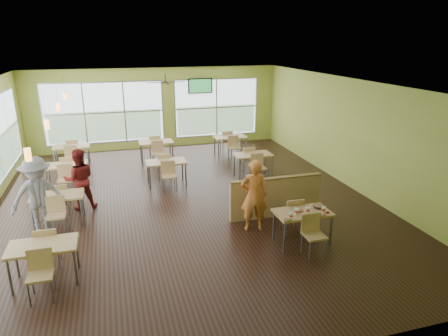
{
  "coord_description": "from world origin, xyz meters",
  "views": [
    {
      "loc": [
        -1.82,
        -10.08,
        4.32
      ],
      "look_at": [
        0.85,
        -0.85,
        1.16
      ],
      "focal_mm": 32.0,
      "sensor_mm": 36.0,
      "label": 1
    }
  ],
  "objects": [
    {
      "name": "room",
      "position": [
        0.0,
        0.0,
        1.6
      ],
      "size": [
        12.0,
        12.04,
        3.2
      ],
      "color": "black",
      "rests_on": "ground"
    },
    {
      "name": "window_bays",
      "position": [
        -2.65,
        3.08,
        1.48
      ],
      "size": [
        9.24,
        10.24,
        2.38
      ],
      "color": "white",
      "rests_on": "room"
    },
    {
      "name": "main_table",
      "position": [
        2.0,
        -3.0,
        0.63
      ],
      "size": [
        1.22,
        1.52,
        0.87
      ],
      "color": "tan",
      "rests_on": "floor"
    },
    {
      "name": "half_wall_divider",
      "position": [
        2.0,
        -1.55,
        0.52
      ],
      "size": [
        2.4,
        0.14,
        1.04
      ],
      "color": "tan",
      "rests_on": "floor"
    },
    {
      "name": "dining_tables",
      "position": [
        -1.05,
        1.71,
        0.63
      ],
      "size": [
        6.92,
        8.72,
        0.87
      ],
      "color": "tan",
      "rests_on": "floor"
    },
    {
      "name": "pendant_lights",
      "position": [
        -3.2,
        0.68,
        2.45
      ],
      "size": [
        0.11,
        7.31,
        0.86
      ],
      "color": "#2D2119",
      "rests_on": "ceiling"
    },
    {
      "name": "ceiling_fan",
      "position": [
        -0.0,
        3.0,
        2.95
      ],
      "size": [
        1.25,
        1.25,
        0.29
      ],
      "color": "#2D2119",
      "rests_on": "ceiling"
    },
    {
      "name": "tv_backwall",
      "position": [
        1.8,
        5.9,
        2.45
      ],
      "size": [
        1.0,
        0.07,
        0.6
      ],
      "color": "black",
      "rests_on": "wall_back"
    },
    {
      "name": "man_plaid",
      "position": [
        1.21,
        -2.1,
        0.86
      ],
      "size": [
        0.69,
        0.52,
        1.72
      ],
      "primitive_type": "imported",
      "rotation": [
        0.0,
        0.0,
        2.95
      ],
      "color": "#CD4216",
      "rests_on": "floor"
    },
    {
      "name": "patron_maroon",
      "position": [
        -2.73,
        0.33,
        0.81
      ],
      "size": [
        0.84,
        0.68,
        1.62
      ],
      "primitive_type": "imported",
      "rotation": [
        0.0,
        0.0,
        3.22
      ],
      "color": "maroon",
      "rests_on": "floor"
    },
    {
      "name": "patron_grey",
      "position": [
        -3.54,
        -0.87,
        0.91
      ],
      "size": [
        1.32,
        0.98,
        1.83
      ],
      "primitive_type": "imported",
      "rotation": [
        0.0,
        0.0,
        0.28
      ],
      "color": "slate",
      "rests_on": "floor"
    },
    {
      "name": "cup_blue",
      "position": [
        1.61,
        -3.23,
        0.81
      ],
      "size": [
        0.09,
        0.09,
        0.32
      ],
      "color": "white",
      "rests_on": "main_table"
    },
    {
      "name": "cup_yellow",
      "position": [
        1.81,
        -3.09,
        0.82
      ],
      "size": [
        0.1,
        0.1,
        0.36
      ],
      "color": "white",
      "rests_on": "main_table"
    },
    {
      "name": "cup_red_near",
      "position": [
        2.07,
        -3.08,
        0.82
      ],
      "size": [
        0.09,
        0.09,
        0.33
      ],
      "color": "white",
      "rests_on": "main_table"
    },
    {
      "name": "cup_red_far",
      "position": [
        2.4,
        -3.16,
        0.82
      ],
      "size": [
        0.1,
        0.1,
        0.35
      ],
      "color": "white",
      "rests_on": "main_table"
    },
    {
      "name": "food_basket",
      "position": [
        2.42,
        -2.9,
        0.78
      ],
      "size": [
        0.26,
        0.26,
        0.06
      ],
      "color": "black",
      "rests_on": "main_table"
    },
    {
      "name": "ketchup_cup",
      "position": [
        2.48,
        -3.21,
        0.76
      ],
      "size": [
        0.06,
        0.06,
        0.03
      ],
      "primitive_type": "cylinder",
      "color": "maroon",
      "rests_on": "main_table"
    },
    {
      "name": "wrapper_left",
      "position": [
        1.5,
        -3.3,
        0.77
      ],
      "size": [
        0.18,
        0.16,
        0.04
      ],
      "primitive_type": "ellipsoid",
      "rotation": [
        0.0,
        0.0,
        0.16
      ],
      "color": "olive",
      "rests_on": "main_table"
    },
    {
      "name": "wrapper_mid",
      "position": [
        1.92,
        -2.95,
        0.77
      ],
      "size": [
        0.21,
        0.2,
        0.05
      ],
      "primitive_type": "ellipsoid",
      "rotation": [
        0.0,
        0.0,
        -0.17
      ],
      "color": "olive",
      "rests_on": "main_table"
    },
    {
      "name": "wrapper_right",
      "position": [
        2.3,
        -3.3,
        0.77
      ],
      "size": [
        0.18,
        0.17,
        0.04
      ],
      "primitive_type": "ellipsoid",
      "rotation": [
        0.0,
        0.0,
        -0.33
      ],
      "color": "olive",
      "rests_on": "main_table"
    }
  ]
}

